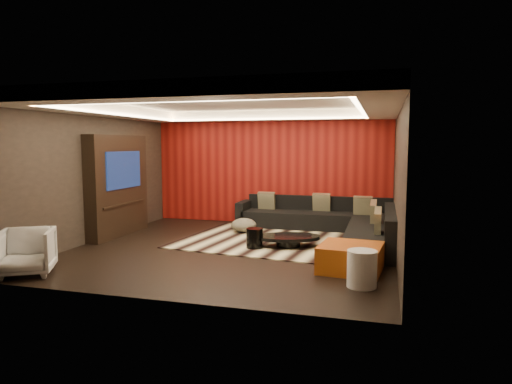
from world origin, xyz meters
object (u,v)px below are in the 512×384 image
(coffee_table, at_px, (288,241))
(white_side_table, at_px, (362,269))
(armchair, at_px, (26,252))
(orange_ottoman, at_px, (351,258))
(sectional_sofa, at_px, (334,224))
(drum_stool, at_px, (255,238))

(coffee_table, height_order, white_side_table, white_side_table)
(coffee_table, xyz_separation_m, armchair, (-3.50, -2.93, 0.23))
(coffee_table, relative_size, orange_ottoman, 1.34)
(orange_ottoman, xyz_separation_m, sectional_sofa, (-0.56, 2.79, 0.05))
(drum_stool, relative_size, orange_ottoman, 0.40)
(coffee_table, bearing_deg, armchair, -140.10)
(white_side_table, relative_size, sectional_sofa, 0.14)
(orange_ottoman, bearing_deg, armchair, -161.77)
(drum_stool, xyz_separation_m, armchair, (-2.90, -2.63, 0.15))
(armchair, bearing_deg, drum_stool, 12.51)
(white_side_table, bearing_deg, orange_ottoman, 104.70)
(drum_stool, height_order, white_side_table, white_side_table)
(drum_stool, height_order, sectional_sofa, sectional_sofa)
(white_side_table, bearing_deg, drum_stool, 138.47)
(white_side_table, height_order, armchair, armchair)
(drum_stool, bearing_deg, white_side_table, -41.53)
(armchair, bearing_deg, white_side_table, -20.86)
(coffee_table, xyz_separation_m, orange_ottoman, (1.29, -1.35, 0.08))
(white_side_table, bearing_deg, armchair, -171.18)
(drum_stool, xyz_separation_m, orange_ottoman, (1.89, -1.05, 0.00))
(white_side_table, height_order, orange_ottoman, white_side_table)
(orange_ottoman, relative_size, sectional_sofa, 0.26)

